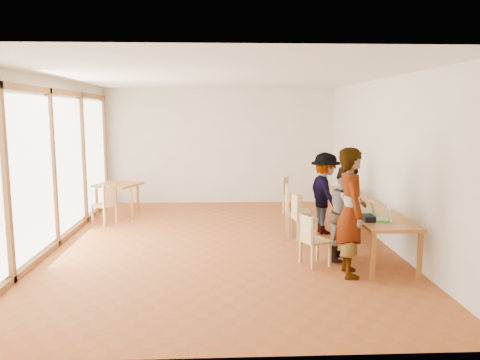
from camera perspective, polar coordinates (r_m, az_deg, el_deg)
name	(u,v)px	position (r m, az deg, el deg)	size (l,w,h in m)	color
ground	(221,244)	(8.63, -2.34, -7.80)	(8.00, 8.00, 0.00)	#9E5326
wall_back	(220,146)	(12.33, -2.46, 4.14)	(6.00, 0.10, 3.00)	silver
wall_front	(222,208)	(4.39, -2.23, -3.45)	(6.00, 0.10, 3.00)	silver
wall_right	(386,162)	(8.87, 17.37, 2.15)	(0.10, 8.00, 3.00)	silver
window_wall	(52,163)	(8.85, -21.96, 1.91)	(0.10, 8.00, 3.00)	white
ceiling	(220,75)	(8.32, -2.47, 12.62)	(6.00, 8.00, 0.04)	white
communal_table	(357,205)	(8.82, 14.13, -3.00)	(0.80, 4.00, 0.75)	#A86C25
side_table	(118,187)	(11.20, -14.68, -0.82)	(0.90, 0.90, 0.75)	#A86C25
chair_near	(311,235)	(7.41, 8.64, -6.60)	(0.50, 0.50, 0.43)	#E2BB71
chair_mid	(299,212)	(8.83, 7.26, -3.88)	(0.47, 0.47, 0.47)	#E2BB71
chair_far	(292,205)	(9.15, 6.39, -3.02)	(0.49, 0.49, 0.53)	#E2BB71
chair_empty	(289,191)	(11.19, 5.97, -1.29)	(0.54, 0.54, 0.47)	#E2BB71
chair_spare	(107,200)	(10.37, -15.91, -2.35)	(0.56, 0.56, 0.46)	#E2BB71
person_near	(351,212)	(7.00, 13.38, -3.85)	(0.69, 0.45, 1.89)	gray
person_mid	(347,213)	(7.77, 12.96, -3.96)	(0.75, 0.58, 1.54)	gray
person_far	(325,193)	(9.37, 10.31, -1.59)	(1.04, 0.60, 1.61)	gray
laptop_near	(386,217)	(7.47, 17.42, -4.33)	(0.29, 0.31, 0.22)	green
laptop_mid	(370,210)	(7.87, 15.54, -3.60)	(0.27, 0.30, 0.23)	green
laptop_far	(350,194)	(9.41, 13.25, -1.63)	(0.21, 0.25, 0.20)	green
yellow_mug	(345,191)	(9.72, 12.73, -1.30)	(0.14, 0.14, 0.11)	gold
green_bottle	(325,181)	(10.40, 10.37, -0.14)	(0.07, 0.07, 0.28)	#146A1B
clear_glass	(355,192)	(9.65, 13.79, -1.47)	(0.07, 0.07, 0.09)	silver
condiment_cup	(357,213)	(7.80, 14.12, -3.89)	(0.08, 0.08, 0.06)	white
pink_phone	(345,195)	(9.49, 12.66, -1.82)	(0.05, 0.10, 0.01)	#DB405F
black_pouch	(368,218)	(7.38, 15.36, -4.50)	(0.16, 0.26, 0.09)	black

